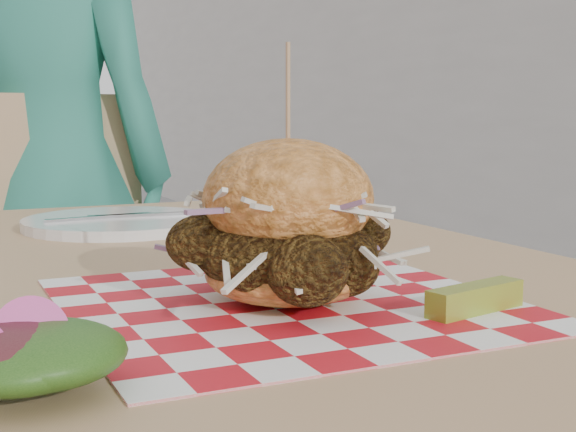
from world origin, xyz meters
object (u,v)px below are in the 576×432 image
object	(u,v)px
patio_table	(193,341)
sandwich	(288,232)
patio_chair	(50,285)
diner	(46,175)

from	to	relation	value
patio_table	sandwich	distance (m)	0.23
patio_table	patio_chair	world-z (taller)	patio_chair
patio_chair	sandwich	bearing A→B (deg)	-98.01
diner	patio_chair	distance (m)	0.26
patio_table	patio_chair	size ratio (longest dim) A/B	1.26
diner	patio_table	world-z (taller)	diner
diner	patio_chair	world-z (taller)	diner
diner	patio_table	distance (m)	1.05
patio_table	patio_chair	distance (m)	0.91
diner	patio_table	bearing A→B (deg)	113.71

